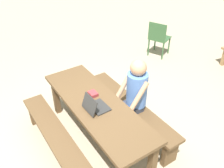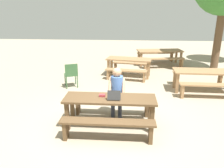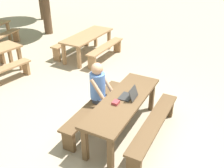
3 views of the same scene
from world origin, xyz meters
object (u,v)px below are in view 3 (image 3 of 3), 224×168
(laptop, at_px, (129,95))
(person_seated, at_px, (99,88))
(picnic_table_front, at_px, (123,105))
(picnic_table_distant, at_px, (88,38))
(small_pouch, at_px, (116,103))

(laptop, distance_m, person_seated, 0.65)
(picnic_table_front, xyz_separation_m, laptop, (0.10, -0.07, 0.17))
(picnic_table_front, bearing_deg, laptop, -32.95)
(picnic_table_distant, bearing_deg, small_pouch, -139.25)
(picnic_table_front, distance_m, person_seated, 0.62)
(person_seated, xyz_separation_m, picnic_table_distant, (2.80, 2.03, -0.15))
(small_pouch, height_order, picnic_table_distant, small_pouch)
(person_seated, distance_m, picnic_table_distant, 3.47)
(person_seated, bearing_deg, picnic_table_front, -102.42)
(picnic_table_front, height_order, picnic_table_distant, picnic_table_front)
(picnic_table_front, distance_m, small_pouch, 0.24)
(laptop, relative_size, small_pouch, 2.19)
(small_pouch, xyz_separation_m, picnic_table_distant, (3.12, 2.56, -0.14))
(picnic_table_front, height_order, person_seated, person_seated)
(laptop, bearing_deg, picnic_table_front, -34.37)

